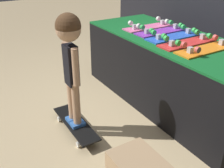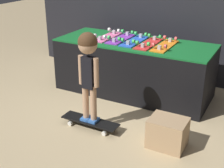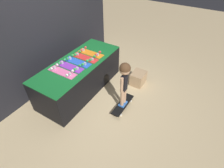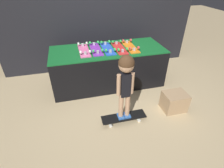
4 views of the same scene
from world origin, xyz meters
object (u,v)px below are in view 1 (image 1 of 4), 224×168
skateboard_pink_on_rack (149,26)px  skateboard_blue_on_rack (174,36)px  skateboard_orange_on_rack (206,48)px  child (70,51)px  skateboard_red_on_rack (188,42)px  skateboard_on_floor (76,124)px  skateboard_purple_on_rack (161,31)px

skateboard_pink_on_rack → skateboard_blue_on_rack: size_ratio=1.00×
skateboard_pink_on_rack → skateboard_orange_on_rack: 0.88m
skateboard_pink_on_rack → child: child is taller
skateboard_red_on_rack → skateboard_on_floor: 1.33m
skateboard_purple_on_rack → skateboard_on_floor: 1.37m
skateboard_purple_on_rack → skateboard_blue_on_rack: size_ratio=1.00×
skateboard_purple_on_rack → skateboard_on_floor: (0.20, -1.17, -0.69)m
skateboard_pink_on_rack → skateboard_orange_on_rack: same height
skateboard_pink_on_rack → skateboard_on_floor: bearing=-70.1°
skateboard_pink_on_rack → skateboard_orange_on_rack: bearing=-2.9°
skateboard_orange_on_rack → child: 1.21m
skateboard_pink_on_rack → skateboard_on_floor: 1.42m
skateboard_pink_on_rack → skateboard_purple_on_rack: size_ratio=1.00×
skateboard_on_floor → child: 0.74m
skateboard_orange_on_rack → skateboard_on_floor: (-0.46, -1.12, -0.69)m
skateboard_purple_on_rack → skateboard_red_on_rack: (0.44, -0.05, 0.00)m
skateboard_pink_on_rack → child: 1.24m
skateboard_on_floor → child: bearing=86.4°
skateboard_blue_on_rack → skateboard_orange_on_rack: same height
skateboard_purple_on_rack → skateboard_red_on_rack: size_ratio=1.00×
skateboard_blue_on_rack → skateboard_red_on_rack: bearing=-7.5°
skateboard_blue_on_rack → skateboard_red_on_rack: size_ratio=1.00×
skateboard_pink_on_rack → skateboard_red_on_rack: 0.66m
skateboard_pink_on_rack → skateboard_blue_on_rack: bearing=-3.0°
skateboard_red_on_rack → skateboard_on_floor: skateboard_red_on_rack is taller
skateboard_purple_on_rack → skateboard_on_floor: skateboard_purple_on_rack is taller
skateboard_blue_on_rack → skateboard_on_floor: skateboard_blue_on_rack is taller
skateboard_purple_on_rack → skateboard_blue_on_rack: same height
skateboard_on_floor → child: (0.00, 0.00, 0.74)m
skateboard_blue_on_rack → skateboard_red_on_rack: (0.22, -0.03, 0.00)m
skateboard_purple_on_rack → child: child is taller
skateboard_red_on_rack → skateboard_orange_on_rack: bearing=1.8°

